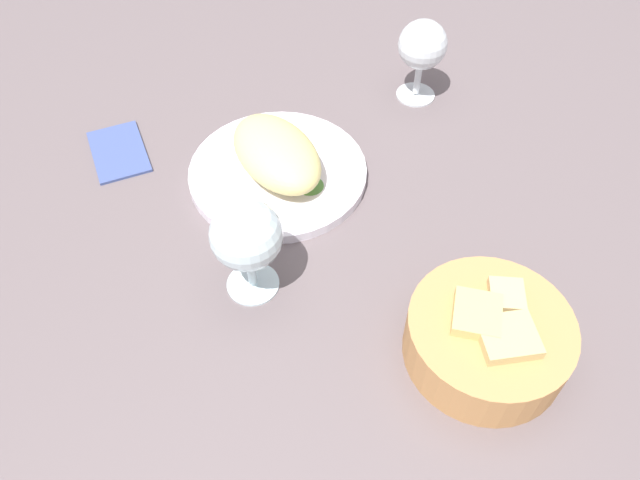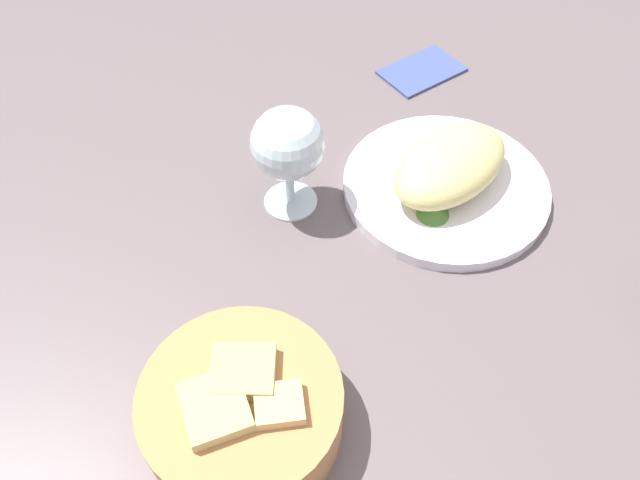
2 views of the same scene
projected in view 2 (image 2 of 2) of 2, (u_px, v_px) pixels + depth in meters
The scene contains 7 objects.
ground_plane at pixel (399, 251), 68.07cm from camera, with size 140.00×140.00×2.00cm, color #635759.
plate at pixel (445, 187), 71.86cm from camera, with size 23.59×23.59×1.40cm, color white.
omelette at pixel (450, 165), 69.15cm from camera, with size 15.76×9.51×5.56cm, color #DDCF7E.
lettuce_garnish at pixel (434, 209), 67.63cm from camera, with size 3.64×3.64×1.60cm, color #4B7F34.
bread_basket at pixel (242, 408), 52.27cm from camera, with size 16.99×16.99×7.06cm.
wine_glass_near at pixel (288, 147), 64.68cm from camera, with size 7.85×7.85×12.87cm.
folded_napkin at pixel (422, 70), 86.44cm from camera, with size 11.00×7.00×0.80cm, color #3F508C.
Camera 2 is at (24.62, 35.05, 52.61)cm, focal length 35.02 mm.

